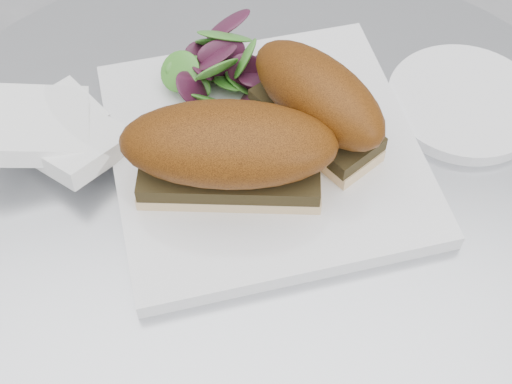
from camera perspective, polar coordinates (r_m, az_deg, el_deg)
The scene contains 7 objects.
table at distance 0.81m, azimuth 0.37°, elevation -11.37°, with size 0.70×0.70×0.73m.
plate at distance 0.63m, azimuth 0.65°, elevation 3.33°, with size 0.26×0.26×0.02m, color white.
sandwich_left at distance 0.56m, azimuth -2.18°, elevation 3.29°, with size 0.18×0.09×0.08m.
sandwich_right at distance 0.60m, azimuth 4.94°, elevation 7.24°, with size 0.14×0.15×0.08m.
salad at distance 0.66m, azimuth -2.67°, elevation 10.37°, with size 0.10×0.10×0.05m, color #479932, non-canonical shape.
napkin at distance 0.66m, azimuth -15.50°, elevation 3.66°, with size 0.13×0.13×0.02m, color white, non-canonical shape.
saucer at distance 0.70m, azimuth 16.31°, elevation 6.92°, with size 0.14×0.14×0.01m, color white.
Camera 1 is at (-0.02, -0.34, 1.23)m, focal length 50.00 mm.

